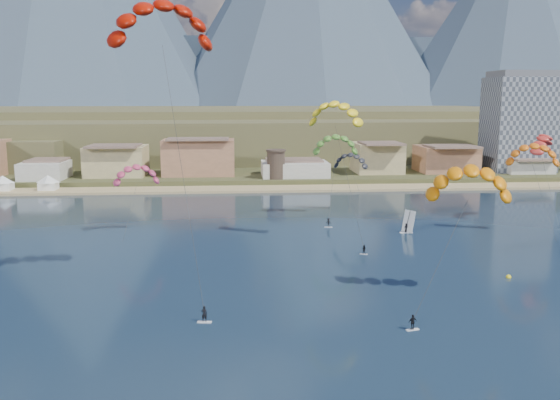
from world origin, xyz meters
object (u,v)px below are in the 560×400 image
object	(u,v)px
watchtower	(276,164)
kitesurfer_orange	(469,177)
apartment_tower	(519,122)
buoy	(509,277)
kitesurfer_yellow	(335,110)
windsurfer	(407,226)
kitesurfer_green	(336,142)
kitesurfer_red	(161,17)

from	to	relation	value
watchtower	kitesurfer_orange	xyz separation A→B (m)	(17.74, -99.16, 9.24)
apartment_tower	buoy	size ratio (longest dim) A/B	44.18
kitesurfer_yellow	windsurfer	size ratio (longest dim) A/B	6.03
apartment_tower	kitesurfer_yellow	size ratio (longest dim) A/B	1.22
watchtower	kitesurfer_green	size ratio (longest dim) A/B	0.43
buoy	watchtower	bearing A→B (deg)	106.42
kitesurfer_green	buoy	bearing A→B (deg)	-68.90
watchtower	windsurfer	bearing A→B (deg)	-71.80
kitesurfer_yellow	buoy	distance (m)	39.32
kitesurfer_yellow	windsurfer	xyz separation A→B (m)	(15.22, 5.76, -22.02)
kitesurfer_green	buoy	distance (m)	51.53
apartment_tower	kitesurfer_red	size ratio (longest dim) A/B	0.83
kitesurfer_yellow	kitesurfer_orange	size ratio (longest dim) A/B	1.25
kitesurfer_yellow	kitesurfer_green	xyz separation A→B (m)	(3.98, 22.50, -7.21)
apartment_tower	kitesurfer_green	world-z (taller)	apartment_tower
kitesurfer_yellow	kitesurfer_orange	bearing A→B (deg)	-68.01
windsurfer	buoy	world-z (taller)	windsurfer
buoy	kitesurfer_orange	bearing A→B (deg)	-144.02
kitesurfer_orange	buoy	world-z (taller)	kitesurfer_orange
kitesurfer_green	windsurfer	xyz separation A→B (m)	(11.25, -16.73, -14.82)
watchtower	windsurfer	xyz separation A→B (m)	(20.83, -63.35, -4.99)
apartment_tower	windsurfer	size ratio (longest dim) A/B	7.38
windsurfer	apartment_tower	bearing A→B (deg)	52.58
apartment_tower	kitesurfer_green	xyz separation A→B (m)	(-70.42, -60.61, -1.63)
kitesurfer_yellow	kitesurfer_green	world-z (taller)	kitesurfer_yellow
apartment_tower	kitesurfer_green	distance (m)	92.93
kitesurfer_red	kitesurfer_green	distance (m)	60.01
watchtower	kitesurfer_red	bearing A→B (deg)	-102.25
kitesurfer_orange	kitesurfer_yellow	bearing A→B (deg)	111.99
kitesurfer_red	buoy	world-z (taller)	kitesurfer_red
windsurfer	watchtower	bearing A→B (deg)	108.20
apartment_tower	windsurfer	distance (m)	98.77
kitesurfer_red	windsurfer	size ratio (longest dim) A/B	8.93
apartment_tower	buoy	world-z (taller)	apartment_tower
kitesurfer_red	kitesurfer_green	bearing A→B (deg)	57.97
kitesurfer_yellow	windsurfer	distance (m)	27.38
kitesurfer_orange	buoy	distance (m)	19.40
apartment_tower	kitesurfer_yellow	world-z (taller)	apartment_tower
kitesurfer_yellow	kitesurfer_red	bearing A→B (deg)	-135.50
watchtower	kitesurfer_green	world-z (taller)	kitesurfer_green
kitesurfer_red	buoy	bearing A→B (deg)	3.07
apartment_tower	buoy	bearing A→B (deg)	-116.41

